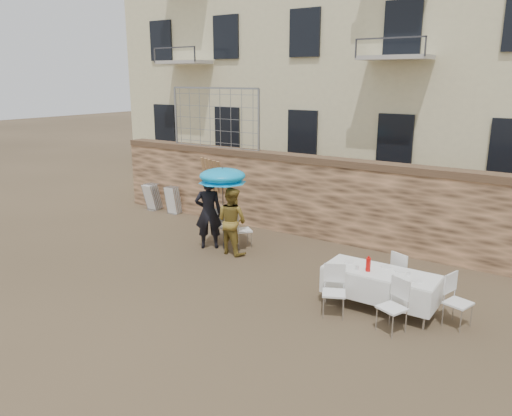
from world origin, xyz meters
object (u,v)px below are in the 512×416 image
Objects in this scene: man_suit at (208,212)px; soda_bottle at (368,265)px; banquet_table at (381,273)px; table_chair_side at (458,302)px; couple_chair_left at (222,225)px; chair_stack_right at (176,199)px; umbrella at (223,178)px; chair_stack_left at (156,196)px; couple_chair_right at (243,229)px; table_chair_back at (404,274)px; table_chair_front_left at (334,292)px; woman_dress at (232,221)px; table_chair_front_right at (392,307)px.

soda_bottle is (4.76, -1.10, -0.04)m from man_suit.
man_suit reaches higher than banquet_table.
couple_chair_left is at bearing 94.00° from table_chair_side.
soda_bottle is 8.48m from chair_stack_right.
chair_stack_left is at bearing 155.88° from umbrella.
couple_chair_left is at bearing 39.11° from couple_chair_right.
table_chair_back is at bearing 141.59° from man_suit.
chair_stack_left is at bearing 161.38° from banquet_table.
table_chair_front_left is 2.17m from table_chair_side.
couple_chair_left is 1.00× the size of table_chair_side.
table_chair_front_left is 1.04× the size of chair_stack_left.
couple_chair_right is at bearing -17.91° from chair_stack_left.
woman_dress is 1.08m from umbrella.
umbrella reaches higher than couple_chair_right.
couple_chair_left is (0.00, 0.55, -0.47)m from man_suit.
table_chair_front_left is at bearing -128.66° from banquet_table.
table_chair_front_right is (0.70, -0.60, -0.43)m from soda_bottle.
woman_dress is at bearing 167.28° from banquet_table.
couple_chair_left is 5.91m from table_chair_front_right.
soda_bottle is 1.67m from table_chair_side.
umbrella is 2.15× the size of chair_stack_right.
soda_bottle is (4.76, -1.65, 0.43)m from couple_chair_left.
table_chair_front_right is (1.10, 0.00, 0.00)m from table_chair_front_left.
couple_chair_left and table_chair_side have the same top height.
table_chair_side is (0.90, 0.85, 0.00)m from table_chair_front_right.
table_chair_front_left is (4.36, -2.25, 0.00)m from couple_chair_left.
table_chair_front_right is at bearing -23.77° from chair_stack_right.
couple_chair_right is 4.53m from banquet_table.
umbrella is (0.40, 0.10, 0.92)m from man_suit.
soda_bottle is 0.28× the size of chair_stack_left.
table_chair_back and table_chair_side have the same top height.
man_suit is at bearing 80.96° from couple_chair_left.
table_chair_back is (0.40, 0.95, -0.43)m from soda_bottle.
soda_bottle is at bearing -19.89° from chair_stack_left.
couple_chair_left is (-0.75, 0.55, -0.37)m from woman_dress.
table_chair_front_right is 1.00× the size of table_chair_back.
chair_stack_left is at bearing 8.67° from table_chair_back.
man_suit is at bearing 98.80° from table_chair_side.
chair_stack_right is at bearing 150.61° from umbrella.
table_chair_front_right is (5.46, -2.25, 0.00)m from couple_chair_left.
couple_chair_right is at bearing -78.60° from woman_dress.
banquet_table is 9.46m from chair_stack_left.
chair_stack_left is (-4.39, 1.97, -1.41)m from umbrella.
chair_stack_right is (-3.09, 2.07, -0.49)m from man_suit.
table_chair_front_right is at bearing -24.88° from table_chair_front_left.
chair_stack_left is (-3.99, 2.07, -0.49)m from man_suit.
table_chair_front_right and table_chair_back have the same top height.
woman_dress is at bearing 164.66° from soda_bottle.
table_chair_side is at bearing 158.54° from couple_chair_left.
table_chair_front_left and table_chair_front_right have the same top height.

